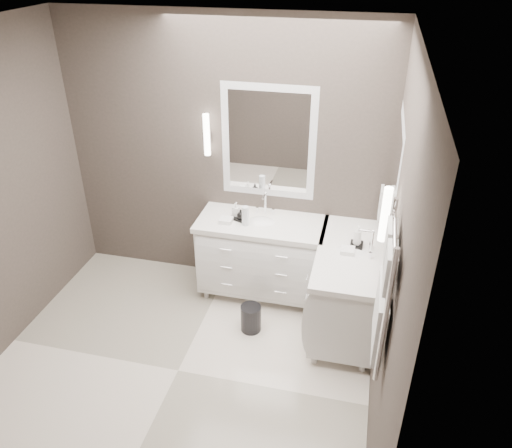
% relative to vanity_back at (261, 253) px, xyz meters
% --- Properties ---
extents(floor, '(3.20, 3.00, 0.01)m').
position_rel_vanity_back_xyz_m(floor, '(-0.45, -1.23, -0.49)').
color(floor, white).
rests_on(floor, ground).
extents(ceiling, '(3.20, 3.00, 0.01)m').
position_rel_vanity_back_xyz_m(ceiling, '(-0.45, -1.23, 2.22)').
color(ceiling, white).
rests_on(ceiling, wall_back).
extents(wall_back, '(3.20, 0.01, 2.70)m').
position_rel_vanity_back_xyz_m(wall_back, '(-0.45, 0.28, 0.86)').
color(wall_back, '#423A35').
rests_on(wall_back, floor).
extents(wall_front, '(3.20, 0.01, 2.70)m').
position_rel_vanity_back_xyz_m(wall_front, '(-0.45, -2.73, 0.86)').
color(wall_front, '#423A35').
rests_on(wall_front, floor).
extents(wall_right, '(0.01, 3.00, 2.70)m').
position_rel_vanity_back_xyz_m(wall_right, '(1.15, -1.23, 0.86)').
color(wall_right, '#423A35').
rests_on(wall_right, floor).
extents(vanity_back, '(1.24, 0.59, 0.97)m').
position_rel_vanity_back_xyz_m(vanity_back, '(0.00, 0.00, 0.00)').
color(vanity_back, white).
rests_on(vanity_back, floor).
extents(vanity_right, '(0.59, 1.24, 0.97)m').
position_rel_vanity_back_xyz_m(vanity_right, '(0.88, -0.33, 0.00)').
color(vanity_right, white).
rests_on(vanity_right, floor).
extents(mirror_back, '(0.90, 0.02, 1.10)m').
position_rel_vanity_back_xyz_m(mirror_back, '(-0.00, 0.26, 1.06)').
color(mirror_back, white).
rests_on(mirror_back, wall_back).
extents(mirror_right, '(0.02, 0.90, 1.10)m').
position_rel_vanity_back_xyz_m(mirror_right, '(1.14, -0.43, 1.06)').
color(mirror_right, white).
rests_on(mirror_right, wall_right).
extents(sconce_back, '(0.06, 0.06, 0.40)m').
position_rel_vanity_back_xyz_m(sconce_back, '(-0.58, 0.20, 1.11)').
color(sconce_back, white).
rests_on(sconce_back, wall_back).
extents(sconce_right, '(0.06, 0.06, 0.40)m').
position_rel_vanity_back_xyz_m(sconce_right, '(1.08, -1.01, 1.11)').
color(sconce_right, white).
rests_on(sconce_right, wall_right).
extents(towel_bar_corner, '(0.03, 0.22, 0.30)m').
position_rel_vanity_back_xyz_m(towel_bar_corner, '(1.09, 0.13, 0.63)').
color(towel_bar_corner, white).
rests_on(towel_bar_corner, wall_right).
extents(towel_ladder, '(0.06, 0.58, 0.90)m').
position_rel_vanity_back_xyz_m(towel_ladder, '(1.10, -1.63, 0.91)').
color(towel_ladder, white).
rests_on(towel_ladder, wall_right).
extents(waste_bin, '(0.22, 0.22, 0.27)m').
position_rel_vanity_back_xyz_m(waste_bin, '(0.03, -0.58, -0.35)').
color(waste_bin, black).
rests_on(waste_bin, floor).
extents(amenity_tray_back, '(0.18, 0.16, 0.02)m').
position_rel_vanity_back_xyz_m(amenity_tray_back, '(-0.23, -0.00, 0.38)').
color(amenity_tray_back, black).
rests_on(amenity_tray_back, vanity_back).
extents(amenity_tray_right, '(0.11, 0.15, 0.02)m').
position_rel_vanity_back_xyz_m(amenity_tray_right, '(0.91, -0.24, 0.38)').
color(amenity_tray_right, black).
rests_on(amenity_tray_right, vanity_right).
extents(water_bottle, '(0.08, 0.08, 0.19)m').
position_rel_vanity_back_xyz_m(water_bottle, '(-0.14, -0.10, 0.46)').
color(water_bottle, silver).
rests_on(water_bottle, vanity_back).
extents(soap_bottle_a, '(0.08, 0.08, 0.14)m').
position_rel_vanity_back_xyz_m(soap_bottle_a, '(-0.26, 0.02, 0.46)').
color(soap_bottle_a, white).
rests_on(soap_bottle_a, amenity_tray_back).
extents(soap_bottle_b, '(0.09, 0.09, 0.10)m').
position_rel_vanity_back_xyz_m(soap_bottle_b, '(-0.20, -0.03, 0.44)').
color(soap_bottle_b, black).
rests_on(soap_bottle_b, amenity_tray_back).
extents(soap_bottle_c, '(0.09, 0.09, 0.18)m').
position_rel_vanity_back_xyz_m(soap_bottle_c, '(0.91, -0.24, 0.48)').
color(soap_bottle_c, white).
rests_on(soap_bottle_c, amenity_tray_right).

